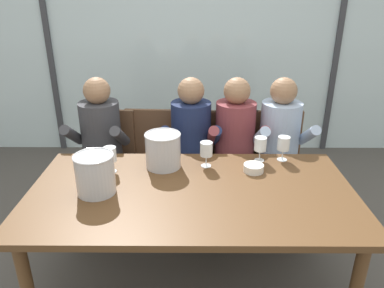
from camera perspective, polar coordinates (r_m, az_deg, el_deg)
ground at (r=3.46m, az=0.06°, el=-9.22°), size 14.00×14.00×0.00m
window_glass_panel at (r=4.28m, az=0.15°, el=15.71°), size 7.15×0.03×2.60m
window_mullion_left at (r=4.55m, az=-21.27°, el=14.67°), size 0.06×0.06×2.60m
window_mullion_right at (r=4.55m, az=21.61°, el=14.61°), size 0.06×0.06×2.60m
hillside_vineyard at (r=8.67m, az=0.24°, el=17.83°), size 13.15×2.40×2.10m
dining_table at (r=2.27m, az=-0.05°, el=-8.69°), size 1.95×1.04×0.73m
chair_near_curtain at (r=3.25m, az=-12.75°, el=-1.60°), size 0.49×0.49×0.89m
chair_left_of_center at (r=3.20m, az=-6.69°, el=-1.59°), size 0.46×0.46×0.89m
chair_center at (r=3.13m, az=0.59°, el=-1.96°), size 0.45×0.45×0.89m
chair_right_of_center at (r=3.16m, az=6.31°, el=-1.89°), size 0.44×0.44×0.89m
chair_near_window_right at (r=3.22m, az=13.01°, el=-1.86°), size 0.45×0.45×0.89m
person_charcoal_jacket at (r=3.05m, az=-14.15°, el=0.12°), size 0.48×0.62×1.21m
person_navy_polo at (r=2.95m, az=-0.15°, el=0.09°), size 0.46×0.61×1.21m
person_maroon_top at (r=2.97m, az=6.76°, el=0.08°), size 0.46×0.61×1.21m
person_pale_blue_shirt at (r=3.03m, az=13.65°, el=0.06°), size 0.48×0.63×1.21m
ice_bucket_primary at (r=2.22m, az=-14.72°, el=-4.42°), size 0.23×0.23×0.24m
ice_bucket_secondary at (r=2.46m, az=-4.49°, el=-0.91°), size 0.24×0.24×0.24m
tasting_bowl at (r=2.46m, az=9.48°, el=-3.67°), size 0.13×0.13×0.05m
wine_glass_by_left_taster at (r=2.46m, az=2.22°, el=-0.96°), size 0.08×0.08×0.17m
wine_glass_near_bucket at (r=2.44m, az=-12.54°, el=-1.73°), size 0.08×0.08×0.17m
wine_glass_center_pour at (r=2.63m, az=13.94°, el=-0.07°), size 0.08×0.08×0.17m
wine_glass_by_right_taster at (r=2.58m, az=10.50°, el=-0.16°), size 0.08×0.08×0.17m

